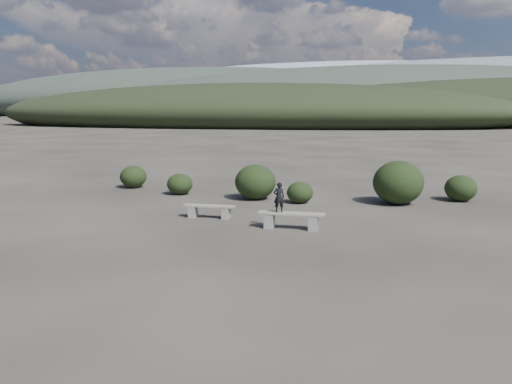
# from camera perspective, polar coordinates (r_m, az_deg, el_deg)

# --- Properties ---
(ground) EXTENTS (1200.00, 1200.00, 0.00)m
(ground) POSITION_cam_1_polar(r_m,az_deg,el_deg) (11.28, -5.61, -8.32)
(ground) COLOR #292520
(ground) RESTS_ON ground
(bench_left) EXTENTS (1.67, 0.39, 0.42)m
(bench_left) POSITION_cam_1_polar(r_m,az_deg,el_deg) (15.96, -5.36, -2.09)
(bench_left) COLOR gray
(bench_left) RESTS_ON ground
(bench_right) EXTENTS (1.94, 0.44, 0.48)m
(bench_right) POSITION_cam_1_polar(r_m,az_deg,el_deg) (14.48, 4.05, -3.11)
(bench_right) COLOR gray
(bench_right) RESTS_ON ground
(seated_person) EXTENTS (0.37, 0.30, 0.88)m
(seated_person) POSITION_cam_1_polar(r_m,az_deg,el_deg) (14.41, 2.64, -0.59)
(seated_person) COLOR black
(seated_person) RESTS_ON bench_right
(shrub_a) EXTENTS (1.05, 1.05, 0.86)m
(shrub_a) POSITION_cam_1_polar(r_m,az_deg,el_deg) (20.52, -8.70, 0.91)
(shrub_a) COLOR black
(shrub_a) RESTS_ON ground
(shrub_b) EXTENTS (1.57, 1.57, 1.35)m
(shrub_b) POSITION_cam_1_polar(r_m,az_deg,el_deg) (19.15, -0.08, 1.16)
(shrub_b) COLOR black
(shrub_b) RESTS_ON ground
(shrub_c) EXTENTS (0.98, 0.98, 0.78)m
(shrub_c) POSITION_cam_1_polar(r_m,az_deg,el_deg) (18.49, 5.04, -0.06)
(shrub_c) COLOR black
(shrub_c) RESTS_ON ground
(shrub_d) EXTENTS (1.82, 1.82, 1.59)m
(shrub_d) POSITION_cam_1_polar(r_m,az_deg,el_deg) (18.88, 15.94, 1.04)
(shrub_d) COLOR black
(shrub_d) RESTS_ON ground
(shrub_e) EXTENTS (1.18, 1.18, 0.99)m
(shrub_e) POSITION_cam_1_polar(r_m,az_deg,el_deg) (20.31, 22.36, 0.40)
(shrub_e) COLOR black
(shrub_e) RESTS_ON ground
(shrub_f) EXTENTS (1.16, 1.16, 0.98)m
(shrub_f) POSITION_cam_1_polar(r_m,az_deg,el_deg) (22.66, -13.85, 1.71)
(shrub_f) COLOR black
(shrub_f) RESTS_ON ground
(mountain_ridges) EXTENTS (500.00, 400.00, 56.00)m
(mountain_ridges) POSITION_cam_1_polar(r_m,az_deg,el_deg) (349.42, 12.55, 10.43)
(mountain_ridges) COLOR black
(mountain_ridges) RESTS_ON ground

